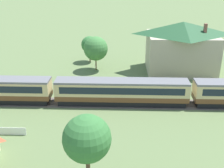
# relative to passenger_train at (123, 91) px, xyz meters

# --- Properties ---
(passenger_train) EXTENTS (105.23, 3.06, 3.93)m
(passenger_train) POSITION_rel_passenger_train_xyz_m (0.00, 0.00, 0.00)
(passenger_train) COLOR brown
(passenger_train) RESTS_ON ground_plane
(railway_track) EXTENTS (148.56, 3.60, 0.04)m
(railway_track) POSITION_rel_passenger_train_xyz_m (3.55, -0.00, -2.17)
(railway_track) COLOR #665B51
(railway_track) RESTS_ON ground_plane
(station_house_dark_green_roof) EXTENTS (14.33, 10.42, 10.04)m
(station_house_dark_green_roof) POSITION_rel_passenger_train_xyz_m (11.53, 15.51, 2.99)
(station_house_dark_green_roof) COLOR #BCB293
(station_house_dark_green_roof) RESTS_ON ground_plane
(yard_tree_0) EXTENTS (4.89, 4.89, 7.01)m
(yard_tree_0) POSITION_rel_passenger_train_xyz_m (-5.58, 15.39, 2.38)
(yard_tree_0) COLOR brown
(yard_tree_0) RESTS_ON ground_plane
(yard_tree_1) EXTENTS (3.69, 3.69, 5.81)m
(yard_tree_1) POSITION_rel_passenger_train_xyz_m (-7.43, 20.85, 1.77)
(yard_tree_1) COLOR brown
(yard_tree_1) RESTS_ON ground_plane
(yard_tree_2) EXTENTS (4.46, 4.46, 7.77)m
(yard_tree_2) POSITION_rel_passenger_train_xyz_m (-3.33, -18.15, 3.33)
(yard_tree_2) COLOR brown
(yard_tree_2) RESTS_ON ground_plane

